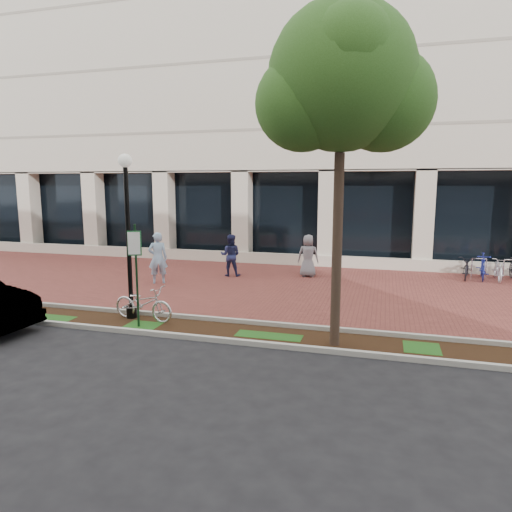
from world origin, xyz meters
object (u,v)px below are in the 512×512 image
(street_tree, at_px, (344,87))
(locked_bicycle, at_px, (143,303))
(bike_rack_cluster, at_px, (506,268))
(pedestrian_left, at_px, (158,258))
(pedestrian_right, at_px, (308,256))
(lamppost, at_px, (128,227))
(pedestrian_mid, at_px, (230,255))
(parking_sign, at_px, (136,263))

(street_tree, relative_size, locked_bicycle, 4.08)
(street_tree, xyz_separation_m, bike_rack_cluster, (5.40, 8.78, -5.13))
(pedestrian_left, relative_size, bike_rack_cluster, 0.54)
(locked_bicycle, relative_size, pedestrian_right, 1.08)
(lamppost, bearing_deg, bike_rack_cluster, 36.68)
(lamppost, distance_m, locked_bicycle, 2.05)
(pedestrian_mid, distance_m, pedestrian_right, 3.06)
(parking_sign, distance_m, bike_rack_cluster, 13.72)
(parking_sign, relative_size, pedestrian_left, 1.39)
(pedestrian_mid, relative_size, bike_rack_cluster, 0.47)
(pedestrian_left, height_order, bike_rack_cluster, pedestrian_left)
(parking_sign, height_order, pedestrian_mid, parking_sign)
(street_tree, height_order, pedestrian_right, street_tree)
(street_tree, bearing_deg, pedestrian_right, 104.33)
(lamppost, relative_size, pedestrian_mid, 2.64)
(pedestrian_left, distance_m, bike_rack_cluster, 13.04)
(pedestrian_mid, height_order, pedestrian_right, pedestrian_right)
(street_tree, distance_m, pedestrian_left, 9.66)
(parking_sign, relative_size, bike_rack_cluster, 0.75)
(bike_rack_cluster, bearing_deg, locked_bicycle, -137.23)
(pedestrian_left, xyz_separation_m, pedestrian_mid, (2.10, 2.02, -0.11))
(lamppost, bearing_deg, pedestrian_left, 108.43)
(locked_bicycle, relative_size, bike_rack_cluster, 0.52)
(bike_rack_cluster, bearing_deg, parking_sign, -134.99)
(locked_bicycle, xyz_separation_m, pedestrian_mid, (0.28, 6.32, 0.36))
(parking_sign, xyz_separation_m, pedestrian_mid, (0.12, 6.87, -0.83))
(street_tree, bearing_deg, pedestrian_left, 145.72)
(pedestrian_mid, bearing_deg, street_tree, 117.43)
(locked_bicycle, xyz_separation_m, pedestrian_left, (-1.83, 4.30, 0.47))
(lamppost, relative_size, bike_rack_cluster, 1.25)
(lamppost, xyz_separation_m, pedestrian_left, (-1.39, 4.18, -1.53))
(pedestrian_right, distance_m, bike_rack_cluster, 7.44)
(locked_bicycle, bearing_deg, street_tree, -87.27)
(pedestrian_left, xyz_separation_m, pedestrian_right, (5.08, 2.70, -0.11))
(locked_bicycle, bearing_deg, pedestrian_right, -17.01)
(locked_bicycle, relative_size, pedestrian_mid, 1.09)
(parking_sign, xyz_separation_m, pedestrian_left, (-1.99, 4.85, -0.71))
(locked_bicycle, height_order, bike_rack_cluster, bike_rack_cluster)
(pedestrian_mid, distance_m, bike_rack_cluster, 10.49)
(parking_sign, xyz_separation_m, lamppost, (-0.59, 0.67, 0.82))
(parking_sign, bearing_deg, pedestrian_left, 91.23)
(bike_rack_cluster, bearing_deg, street_tree, -117.01)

